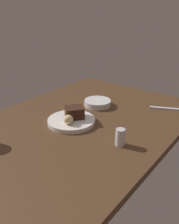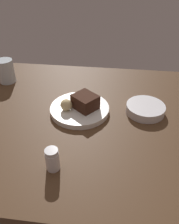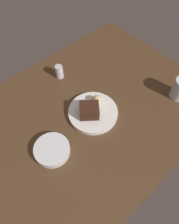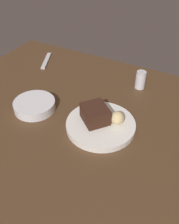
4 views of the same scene
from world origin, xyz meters
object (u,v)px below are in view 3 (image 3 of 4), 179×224
(dessert_plate, at_px, (93,112))
(side_bowl, at_px, (52,150))
(chocolate_cake_slice, at_px, (89,110))
(salt_shaker, at_px, (59,72))
(bread_roll, at_px, (97,100))

(dessert_plate, distance_m, side_bowl, 0.25)
(chocolate_cake_slice, xyz_separation_m, side_bowl, (0.22, 0.03, -0.03))
(dessert_plate, distance_m, salt_shaker, 0.28)
(bread_roll, xyz_separation_m, side_bowl, (0.29, 0.05, -0.03))
(chocolate_cake_slice, height_order, bread_roll, chocolate_cake_slice)
(chocolate_cake_slice, bearing_deg, bread_roll, -161.69)
(side_bowl, bearing_deg, salt_shaker, -132.00)
(bread_roll, height_order, side_bowl, bread_roll)
(chocolate_cake_slice, bearing_deg, salt_shaker, -100.48)
(chocolate_cake_slice, height_order, salt_shaker, chocolate_cake_slice)
(chocolate_cake_slice, relative_size, bread_roll, 1.93)
(bread_roll, relative_size, side_bowl, 0.30)
(dessert_plate, relative_size, salt_shaker, 3.17)
(dessert_plate, xyz_separation_m, side_bowl, (0.25, 0.03, 0.01))
(salt_shaker, distance_m, side_bowl, 0.41)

